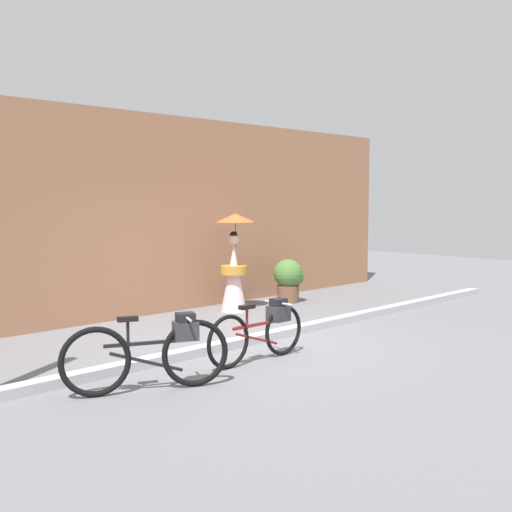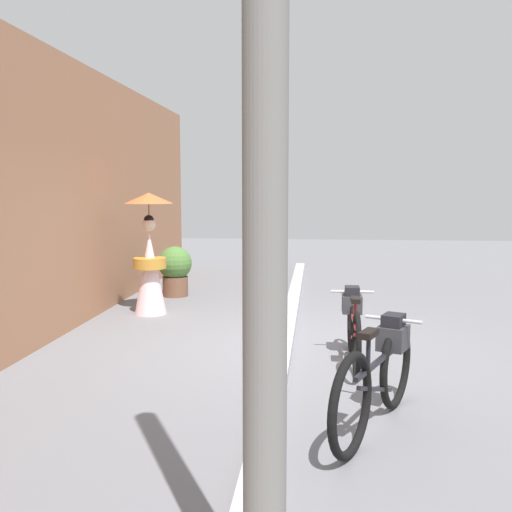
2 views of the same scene
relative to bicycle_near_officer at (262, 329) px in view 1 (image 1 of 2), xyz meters
The scene contains 7 objects.
ground_plane 0.97m from the bicycle_near_officer, 61.80° to the left, with size 30.00×30.00×0.00m, color slate.
building_wall 4.12m from the bicycle_near_officer, 83.85° to the left, with size 14.00×0.40×3.61m, color #9E6B4C.
sidewalk_curb 0.95m from the bicycle_near_officer, 61.80° to the left, with size 14.00×0.20×0.12m, color #B2B2B7.
bicycle_near_officer is the anchor object (origin of this frame).
bicycle_far_side 1.76m from the bicycle_near_officer, behind, with size 1.71×0.81×0.84m.
person_with_parasol 3.63m from the bicycle_near_officer, 53.59° to the left, with size 0.73×0.73×1.83m.
potted_plant_by_door 4.61m from the bicycle_near_officer, 38.45° to the left, with size 0.61×0.59×0.88m.
Camera 1 is at (-5.96, -6.36, 2.08)m, focal length 43.37 mm.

